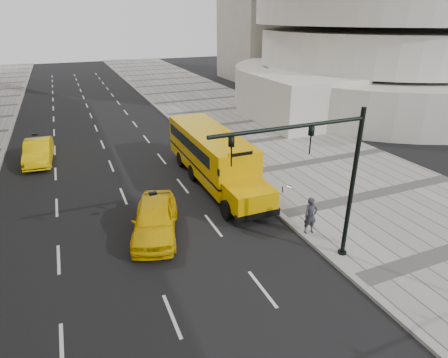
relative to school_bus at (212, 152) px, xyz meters
name	(u,v)px	position (x,y,z in m)	size (l,w,h in m)	color
ground	(141,193)	(-4.50, -0.28, -1.76)	(140.00, 140.00, 0.00)	black
sidewalk_museum	(314,162)	(7.50, -0.28, -1.69)	(12.00, 140.00, 0.15)	gray
curb_museum	(236,176)	(1.50, -0.28, -1.69)	(0.30, 140.00, 0.15)	gray
school_bus	(212,152)	(0.00, 0.00, 0.00)	(2.96, 11.56, 3.19)	#DBA100
taxi_near	(155,219)	(-4.75, -4.97, -0.94)	(1.94, 4.83, 1.65)	#F2BF04
taxi_far	(38,152)	(-9.93, 7.35, -0.98)	(1.65, 4.73, 1.56)	#F2BF04
pedestrian	(311,216)	(1.78, -7.82, -0.73)	(0.64, 0.42, 1.76)	#2F2F37
traffic_signal	(325,173)	(0.69, -9.77, 2.33)	(6.18, 0.36, 6.40)	black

